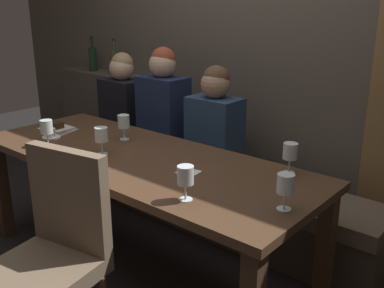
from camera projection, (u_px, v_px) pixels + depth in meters
name	position (u px, v px, depth m)	size (l,w,h in m)	color
ground	(143.00, 266.00, 2.83)	(9.00, 9.00, 0.00)	black
back_wall_tiled	(257.00, 16.00, 3.26)	(6.00, 0.12, 3.00)	brown
back_counter	(109.00, 121.00, 4.40)	(1.10, 0.28, 0.95)	#494138
dining_table	(139.00, 170.00, 2.63)	(2.20, 0.84, 0.74)	#412B1C
banquette_bench	(211.00, 197.00, 3.27)	(2.50, 0.44, 0.45)	#40352A
chair_near_side	(54.00, 244.00, 2.01)	(0.51, 0.51, 0.98)	#4C3321
diner_redhead	(123.00, 101.00, 3.70)	(0.36, 0.24, 0.76)	black
diner_bearded	(163.00, 106.00, 3.37)	(0.36, 0.24, 0.84)	#192342
diner_far_end	(215.00, 122.00, 3.09)	(0.36, 0.24, 0.74)	navy
wine_bottle_dark_red	(93.00, 58.00, 4.32)	(0.08, 0.08, 0.33)	black
wine_bottle_pale_label	(115.00, 62.00, 4.09)	(0.08, 0.08, 0.33)	#384728
wine_glass_near_left	(185.00, 177.00, 2.00)	(0.08, 0.08, 0.16)	silver
wine_glass_far_right	(101.00, 135.00, 2.60)	(0.08, 0.08, 0.16)	silver
wine_glass_end_right	(290.00, 153.00, 2.31)	(0.08, 0.08, 0.16)	silver
wine_glass_far_left	(285.00, 185.00, 1.90)	(0.08, 0.08, 0.16)	silver
wine_glass_near_right	(124.00, 122.00, 2.88)	(0.08, 0.08, 0.16)	silver
wine_glass_center_back	(46.00, 128.00, 2.76)	(0.08, 0.08, 0.16)	silver
espresso_cup	(51.00, 134.00, 2.94)	(0.12, 0.12, 0.06)	white
dessert_plate	(57.00, 127.00, 3.14)	(0.19, 0.19, 0.05)	white
fork_on_table	(70.00, 132.00, 3.07)	(0.02, 0.17, 0.01)	silver
folded_napkin	(188.00, 172.00, 2.34)	(0.11, 0.10, 0.01)	silver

